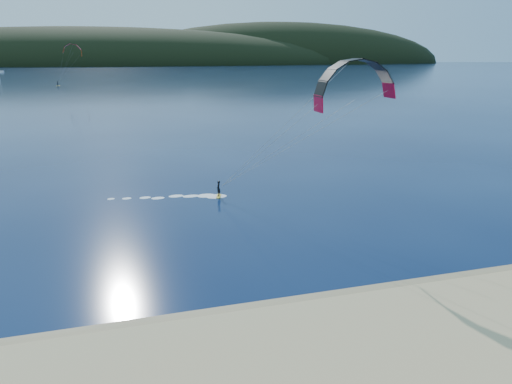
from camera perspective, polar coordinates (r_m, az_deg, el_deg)
The scene contains 5 objects.
ground at distance 20.22m, azimuth 4.74°, elevation -22.47°, with size 1800.00×1800.00×0.00m, color #071334.
wet_sand at distance 23.64m, azimuth 0.94°, elevation -15.68°, with size 220.00×2.50×0.10m.
headland at distance 759.96m, azimuth -15.24°, elevation 15.76°, with size 1200.00×310.00×140.00m.
kitesurfer_near at distance 37.04m, azimuth 11.43°, elevation 11.01°, with size 24.26×9.79×14.59m.
kitesurfer_far at distance 217.33m, azimuth -22.85°, elevation 16.29°, with size 13.26×6.85×16.88m.
Camera 1 is at (-5.53, -14.54, 12.92)m, focal length 30.66 mm.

